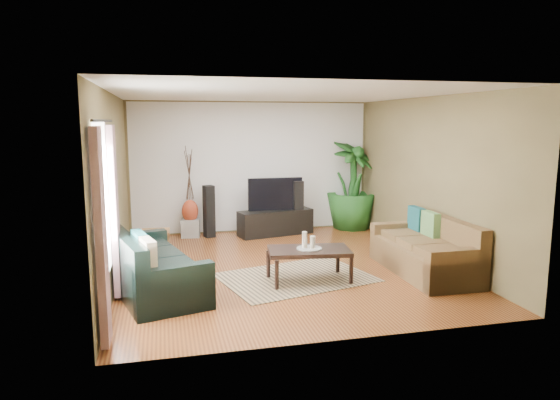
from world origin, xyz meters
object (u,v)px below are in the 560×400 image
object	(u,v)px
pedestal	(191,228)
side_table	(156,245)
potted_plant	(352,185)
television	(275,194)
sofa_right	(424,245)
tv_stand	(275,222)
speaker_left	(209,211)
coffee_table	(309,265)
speaker_right	(297,207)
sofa_left	(152,259)
vase	(190,211)

from	to	relation	value
pedestal	side_table	bearing A→B (deg)	-112.98
potted_plant	television	bearing A→B (deg)	-173.20
sofa_right	pedestal	xyz separation A→B (m)	(-3.32, 3.28, -0.25)
tv_stand	pedestal	bearing A→B (deg)	159.63
speaker_left	potted_plant	size ratio (longest dim) A/B	0.54
television	potted_plant	world-z (taller)	potted_plant
sofa_right	side_table	size ratio (longest dim) A/B	4.09
speaker_left	coffee_table	bearing A→B (deg)	-86.86
coffee_table	television	world-z (taller)	television
speaker_right	sofa_left	bearing A→B (deg)	-139.95
pedestal	vase	xyz separation A→B (m)	(0.00, 0.00, 0.34)
coffee_table	pedestal	size ratio (longest dim) A/B	3.27
pedestal	sofa_left	bearing A→B (deg)	-102.38
sofa_right	speaker_right	distance (m)	3.27
vase	side_table	distance (m)	1.71
pedestal	speaker_right	bearing A→B (deg)	-5.71
coffee_table	speaker_right	distance (m)	3.13
television	speaker_right	world-z (taller)	television
potted_plant	sofa_left	bearing A→B (deg)	-142.86
tv_stand	side_table	bearing A→B (deg)	-163.36
television	speaker_right	distance (m)	0.55
potted_plant	pedestal	xyz separation A→B (m)	(-3.44, 0.00, -0.78)
potted_plant	vase	size ratio (longest dim) A/B	4.18
coffee_table	tv_stand	size ratio (longest dim) A/B	0.76
sofa_left	sofa_right	world-z (taller)	same
sofa_left	pedestal	size ratio (longest dim) A/B	6.28
vase	side_table	xyz separation A→B (m)	(-0.66, -1.56, -0.27)
speaker_right	speaker_left	bearing A→B (deg)	171.61
speaker_left	speaker_right	xyz separation A→B (m)	(1.80, -0.09, 0.03)
speaker_left	pedestal	size ratio (longest dim) A/B	2.91
television	vase	world-z (taller)	television
tv_stand	potted_plant	bearing A→B (deg)	-5.29
sofa_left	tv_stand	world-z (taller)	sofa_left
sofa_left	coffee_table	xyz separation A→B (m)	(2.19, -0.14, -0.19)
speaker_right	potted_plant	size ratio (longest dim) A/B	0.57
speaker_right	vase	bearing A→B (deg)	168.77
tv_stand	vase	world-z (taller)	vase
speaker_left	pedestal	bearing A→B (deg)	144.00
television	speaker_left	bearing A→B (deg)	176.51
side_table	speaker_left	bearing A→B (deg)	54.38
sofa_left	television	bearing A→B (deg)	-54.70
vase	pedestal	bearing A→B (deg)	0.00
coffee_table	television	bearing A→B (deg)	94.21
sofa_right	tv_stand	world-z (taller)	sofa_right
sofa_left	potted_plant	size ratio (longest dim) A/B	1.17
sofa_left	speaker_left	size ratio (longest dim) A/B	2.16
sofa_right	coffee_table	distance (m)	1.83
television	potted_plant	bearing A→B (deg)	6.80
vase	sofa_left	bearing A→B (deg)	-102.38
potted_plant	sofa_right	bearing A→B (deg)	-92.04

